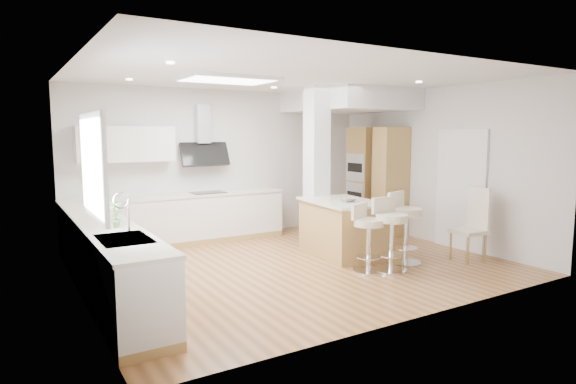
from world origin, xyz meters
TOP-DOWN VIEW (x-y plane):
  - ground at (0.00, 0.00)m, footprint 6.00×6.00m
  - ceiling at (0.00, 0.00)m, footprint 6.00×5.00m
  - wall_back at (0.00, 2.50)m, footprint 6.00×0.04m
  - wall_left at (-3.00, 0.00)m, footprint 0.04×5.00m
  - wall_right at (3.00, 0.00)m, footprint 0.04×5.00m
  - skylight at (-0.79, 0.60)m, footprint 4.10×2.10m
  - window_left at (-2.96, -0.90)m, footprint 0.06×1.28m
  - doorway_right at (2.97, -0.60)m, footprint 0.05×1.00m
  - counter_left at (-2.70, 0.23)m, footprint 0.63×4.50m
  - counter_back at (-0.91, 2.22)m, footprint 3.62×0.63m
  - pillar at (1.05, 0.95)m, footprint 0.35×0.35m
  - soffit at (2.10, 1.40)m, footprint 1.78×2.20m
  - oven_column at (2.68, 1.23)m, footprint 0.63×1.21m
  - peninsula at (1.01, 0.13)m, footprint 1.11×1.56m
  - bar_stool_a at (0.68, -0.88)m, footprint 0.57×0.57m
  - bar_stool_b at (0.99, -1.01)m, footprint 0.49×0.49m
  - bar_stool_c at (1.46, -0.82)m, footprint 0.61×0.61m
  - dining_chair at (2.53, -1.23)m, footprint 0.49×0.49m

SIDE VIEW (x-z plane):
  - ground at x=0.00m, z-range 0.00..0.00m
  - ceiling at x=0.00m, z-range -0.01..0.01m
  - peninsula at x=1.01m, z-range -0.03..0.93m
  - counter_left at x=-2.70m, z-range -0.22..1.13m
  - bar_stool_a at x=0.68m, z-range 0.06..1.04m
  - bar_stool_b at x=0.99m, z-range 0.07..1.13m
  - dining_chair at x=2.53m, z-range 0.04..1.19m
  - bar_stool_c at x=1.46m, z-range 0.07..1.16m
  - counter_back at x=-0.91m, z-range -0.55..1.95m
  - doorway_right at x=2.97m, z-range -0.05..2.05m
  - oven_column at x=2.68m, z-range 0.00..2.10m
  - wall_back at x=0.00m, z-range 0.00..2.80m
  - wall_left at x=-3.00m, z-range 0.00..2.80m
  - wall_right at x=3.00m, z-range 0.00..2.80m
  - pillar at x=1.05m, z-range 0.00..2.80m
  - window_left at x=-2.96m, z-range 1.16..2.23m
  - soffit at x=2.10m, z-range 2.40..2.80m
  - skylight at x=-0.79m, z-range 2.74..2.80m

